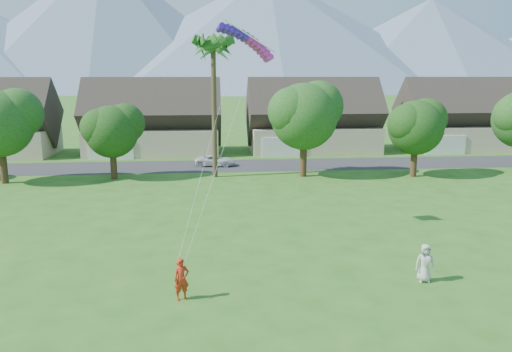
{
  "coord_description": "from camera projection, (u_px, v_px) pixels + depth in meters",
  "views": [
    {
      "loc": [
        -2.44,
        -16.1,
        9.16
      ],
      "look_at": [
        0.0,
        10.0,
        3.8
      ],
      "focal_mm": 35.0,
      "sensor_mm": 36.0,
      "label": 1
    }
  ],
  "objects": [
    {
      "name": "ground",
      "position": [
        282.0,
        336.0,
        17.76
      ],
      "size": [
        500.0,
        500.0,
        0.0
      ],
      "primitive_type": "plane",
      "color": "#2D6019",
      "rests_on": "ground"
    },
    {
      "name": "tree_row",
      "position": [
        224.0,
        124.0,
        43.91
      ],
      "size": [
        62.27,
        6.67,
        8.45
      ],
      "color": "#47301C",
      "rests_on": "ground"
    },
    {
      "name": "mountain_ridge",
      "position": [
        232.0,
        36.0,
        266.51
      ],
      "size": [
        540.0,
        240.0,
        70.0
      ],
      "color": "slate",
      "rests_on": "ground"
    },
    {
      "name": "fan_palm",
      "position": [
        213.0,
        43.0,
        43.02
      ],
      "size": [
        3.0,
        3.0,
        13.8
      ],
      "color": "#4C3D26",
      "rests_on": "ground"
    },
    {
      "name": "houses_row",
      "position": [
        234.0,
        123.0,
        59.06
      ],
      "size": [
        72.75,
        8.19,
        8.86
      ],
      "color": "beige",
      "rests_on": "ground"
    },
    {
      "name": "parafoil_kite",
      "position": [
        247.0,
        39.0,
        27.3
      ],
      "size": [
        3.45,
        1.16,
        0.5
      ],
      "rotation": [
        0.0,
        0.0,
        0.1
      ],
      "color": "#3E19BC",
      "rests_on": "ground"
    },
    {
      "name": "kite_flyer",
      "position": [
        181.0,
        279.0,
        20.5
      ],
      "size": [
        0.76,
        0.62,
        1.78
      ],
      "primitive_type": "imported",
      "rotation": [
        0.0,
        0.0,
        0.35
      ],
      "color": "red",
      "rests_on": "ground"
    },
    {
      "name": "street",
      "position": [
        234.0,
        166.0,
        50.93
      ],
      "size": [
        90.0,
        7.0,
        0.01
      ],
      "primitive_type": "cube",
      "color": "#2D2D30",
      "rests_on": "ground"
    },
    {
      "name": "watcher",
      "position": [
        425.0,
        263.0,
        22.3
      ],
      "size": [
        0.93,
        0.68,
        1.75
      ],
      "primitive_type": "imported",
      "rotation": [
        0.0,
        0.0,
        -0.15
      ],
      "color": "#BABBB6",
      "rests_on": "ground"
    },
    {
      "name": "parked_car",
      "position": [
        215.0,
        160.0,
        50.64
      ],
      "size": [
        4.26,
        2.39,
        1.12
      ],
      "primitive_type": "imported",
      "rotation": [
        0.0,
        0.0,
        1.44
      ],
      "color": "silver",
      "rests_on": "ground"
    }
  ]
}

